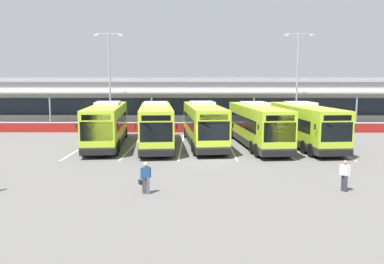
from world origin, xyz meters
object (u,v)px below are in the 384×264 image
(coach_bus_leftmost, at_px, (107,125))
(coach_bus_left_centre, at_px, (156,126))
(coach_bus_rightmost, at_px, (304,126))
(lamp_post_west, at_px, (110,75))
(lamp_post_centre, at_px, (297,75))
(coach_bus_centre, at_px, (203,125))
(coach_bus_right_centre, at_px, (257,126))
(pedestrian_with_handbag, at_px, (145,177))
(pedestrian_child, at_px, (345,175))

(coach_bus_leftmost, distance_m, coach_bus_left_centre, 4.33)
(coach_bus_leftmost, height_order, coach_bus_rightmost, same)
(coach_bus_left_centre, height_order, lamp_post_west, lamp_post_west)
(coach_bus_left_centre, distance_m, lamp_post_centre, 19.77)
(coach_bus_centre, height_order, lamp_post_west, lamp_post_west)
(lamp_post_west, bearing_deg, coach_bus_right_centre, -37.85)
(coach_bus_right_centre, height_order, pedestrian_with_handbag, coach_bus_right_centre)
(pedestrian_child, height_order, lamp_post_west, lamp_post_west)
(pedestrian_with_handbag, distance_m, lamp_post_west, 27.27)
(coach_bus_left_centre, relative_size, coach_bus_right_centre, 1.00)
(coach_bus_centre, relative_size, pedestrian_child, 7.62)
(coach_bus_rightmost, bearing_deg, lamp_post_centre, 78.55)
(coach_bus_right_centre, bearing_deg, lamp_post_west, 142.15)
(coach_bus_left_centre, height_order, coach_bus_centre, same)
(coach_bus_rightmost, distance_m, pedestrian_child, 13.63)
(pedestrian_with_handbag, height_order, lamp_post_west, lamp_post_west)
(coach_bus_centre, height_order, lamp_post_centre, lamp_post_centre)
(coach_bus_left_centre, height_order, pedestrian_child, coach_bus_left_centre)
(coach_bus_right_centre, relative_size, lamp_post_west, 1.12)
(coach_bus_centre, distance_m, pedestrian_with_handbag, 14.93)
(coach_bus_leftmost, bearing_deg, coach_bus_right_centre, -1.63)
(pedestrian_child, bearing_deg, lamp_post_west, 124.94)
(coach_bus_left_centre, xyz_separation_m, coach_bus_centre, (4.08, 0.69, 0.00))
(coach_bus_right_centre, xyz_separation_m, pedestrian_child, (2.38, -13.34, -0.91))
(coach_bus_centre, distance_m, pedestrian_child, 15.66)
(pedestrian_with_handbag, bearing_deg, coach_bus_rightmost, 49.88)
(coach_bus_right_centre, xyz_separation_m, lamp_post_centre, (6.42, 11.92, 4.50))
(coach_bus_centre, xyz_separation_m, lamp_post_west, (-10.58, 11.13, 4.50))
(coach_bus_leftmost, height_order, lamp_post_centre, lamp_post_centre)
(coach_bus_right_centre, xyz_separation_m, pedestrian_with_handbag, (-7.80, -13.90, -0.93))
(coach_bus_centre, bearing_deg, lamp_post_west, 133.54)
(coach_bus_rightmost, relative_size, pedestrian_child, 7.62)
(coach_bus_right_centre, xyz_separation_m, lamp_post_west, (-15.17, 11.79, 4.50))
(coach_bus_leftmost, xyz_separation_m, coach_bus_rightmost, (17.02, -0.21, 0.00))
(pedestrian_with_handbag, xyz_separation_m, lamp_post_west, (-7.37, 25.69, 5.43))
(coach_bus_right_centre, xyz_separation_m, coach_bus_rightmost, (4.04, 0.16, 0.00))
(coach_bus_left_centre, xyz_separation_m, lamp_post_centre, (15.09, 11.95, 4.50))
(pedestrian_with_handbag, relative_size, lamp_post_west, 0.15)
(coach_bus_right_centre, bearing_deg, coach_bus_leftmost, 178.37)
(pedestrian_with_handbag, distance_m, pedestrian_child, 10.20)
(lamp_post_centre, bearing_deg, coach_bus_right_centre, -118.33)
(coach_bus_left_centre, relative_size, pedestrian_child, 7.62)
(lamp_post_west, bearing_deg, pedestrian_with_handbag, -74.00)
(coach_bus_left_centre, xyz_separation_m, pedestrian_with_handbag, (0.86, -13.87, -0.93))
(coach_bus_rightmost, relative_size, lamp_post_west, 1.12)
(coach_bus_left_centre, xyz_separation_m, lamp_post_west, (-6.50, 11.82, 4.50))
(pedestrian_child, distance_m, lamp_post_centre, 26.14)
(pedestrian_with_handbag, height_order, pedestrian_child, same)
(coach_bus_centre, height_order, coach_bus_right_centre, same)
(pedestrian_with_handbag, bearing_deg, lamp_post_west, 106.00)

